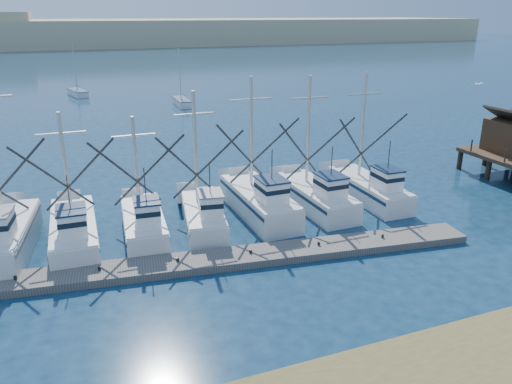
% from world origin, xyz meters
% --- Properties ---
extents(ground, '(500.00, 500.00, 0.00)m').
position_xyz_m(ground, '(0.00, 0.00, 0.00)').
color(ground, '#0D253A').
rests_on(ground, ground).
extents(floating_dock, '(31.91, 6.12, 0.43)m').
position_xyz_m(floating_dock, '(-7.47, 6.05, 0.21)').
color(floating_dock, '#605B56').
rests_on(floating_dock, ground).
extents(dune_ridge, '(360.00, 60.00, 10.00)m').
position_xyz_m(dune_ridge, '(0.00, 210.00, 5.00)').
color(dune_ridge, tan).
rests_on(dune_ridge, ground).
extents(trawler_fleet, '(31.47, 8.50, 10.40)m').
position_xyz_m(trawler_fleet, '(-7.77, 11.12, 0.98)').
color(trawler_fleet, silver).
rests_on(trawler_fleet, ground).
extents(sailboat_near, '(1.82, 6.13, 8.10)m').
position_xyz_m(sailboat_near, '(3.33, 54.74, 0.50)').
color(sailboat_near, silver).
rests_on(sailboat_near, ground).
extents(sailboat_far, '(3.07, 6.18, 8.10)m').
position_xyz_m(sailboat_far, '(-10.42, 69.70, 0.49)').
color(sailboat_far, silver).
rests_on(sailboat_far, ground).
extents(flying_gull, '(1.01, 0.18, 0.18)m').
position_xyz_m(flying_gull, '(12.94, 8.73, 8.38)').
color(flying_gull, white).
rests_on(flying_gull, ground).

